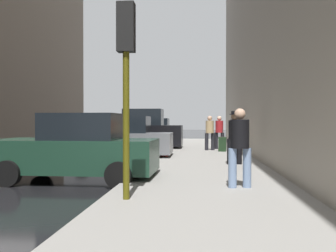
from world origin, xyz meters
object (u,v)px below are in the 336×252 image
object	(u,v)px
parked_dark_green_sedan	(77,149)
pedestrian_with_fedora	(235,135)
traffic_light	(126,57)
parked_silver_sedan	(152,132)
parked_black_suv	(141,131)
pedestrian_in_red_jacket	(219,131)
pedestrian_in_jeans	(240,143)
rolling_suitcase	(223,144)
fire_hydrant	(165,148)
pedestrian_in_tan_coat	(210,131)
parked_gray_coupe	(122,139)

from	to	relation	value
parked_dark_green_sedan	pedestrian_with_fedora	size ratio (longest dim) A/B	2.38
parked_dark_green_sedan	traffic_light	size ratio (longest dim) A/B	1.18
parked_silver_sedan	parked_black_suv	bearing A→B (deg)	-90.00
parked_black_suv	pedestrian_in_red_jacket	distance (m)	4.27
pedestrian_in_jeans	pedestrian_with_fedora	bearing A→B (deg)	86.18
parked_dark_green_sedan	rolling_suitcase	world-z (taller)	parked_dark_green_sedan
fire_hydrant	pedestrian_in_jeans	distance (m)	7.36
traffic_light	pedestrian_in_tan_coat	distance (m)	12.17
pedestrian_in_tan_coat	fire_hydrant	bearing A→B (deg)	-118.12
parked_dark_green_sedan	parked_gray_coupe	bearing A→B (deg)	90.00
fire_hydrant	rolling_suitcase	bearing A→B (deg)	49.86
pedestrian_in_tan_coat	pedestrian_in_red_jacket	xyz separation A→B (m)	(0.52, 0.85, 0.00)
parked_silver_sedan	pedestrian_with_fedora	distance (m)	13.34
pedestrian_with_fedora	fire_hydrant	bearing A→B (deg)	135.26
parked_silver_sedan	traffic_light	xyz separation A→B (m)	(1.85, -18.44, 1.91)
parked_dark_green_sedan	pedestrian_with_fedora	bearing A→B (deg)	34.88
parked_black_suv	rolling_suitcase	world-z (taller)	parked_black_suv
pedestrian_in_tan_coat	traffic_light	bearing A→B (deg)	-98.81
rolling_suitcase	parked_dark_green_sedan	bearing A→B (deg)	-116.74
parked_dark_green_sedan	parked_silver_sedan	world-z (taller)	same
pedestrian_in_tan_coat	pedestrian_with_fedora	xyz separation A→B (m)	(0.66, -6.08, 0.03)
parked_silver_sedan	fire_hydrant	world-z (taller)	parked_silver_sedan
fire_hydrant	parked_gray_coupe	bearing A→B (deg)	176.67
parked_dark_green_sedan	pedestrian_in_red_jacket	bearing A→B (deg)	67.06
pedestrian_in_tan_coat	rolling_suitcase	distance (m)	1.04
parked_black_suv	fire_hydrant	world-z (taller)	parked_black_suv
parked_dark_green_sedan	pedestrian_with_fedora	distance (m)	5.32
traffic_light	rolling_suitcase	bearing A→B (deg)	77.83
pedestrian_in_red_jacket	pedestrian_in_tan_coat	bearing A→B (deg)	-121.42
parked_dark_green_sedan	parked_gray_coupe	size ratio (longest dim) A/B	1.01
pedestrian_with_fedora	pedestrian_in_jeans	xyz separation A→B (m)	(-0.30, -4.45, -0.03)
pedestrian_in_jeans	pedestrian_in_red_jacket	bearing A→B (deg)	89.21
fire_hydrant	pedestrian_in_jeans	xyz separation A→B (m)	(2.26, -6.98, 0.61)
fire_hydrant	rolling_suitcase	world-z (taller)	rolling_suitcase
traffic_light	pedestrian_with_fedora	bearing A→B (deg)	66.76
parked_silver_sedan	rolling_suitcase	xyz separation A→B (m)	(4.30, -7.11, -0.36)
fire_hydrant	traffic_light	size ratio (longest dim) A/B	0.20
rolling_suitcase	pedestrian_in_jeans	bearing A→B (deg)	-91.35
pedestrian_in_jeans	parked_black_suv	bearing A→B (deg)	108.69
parked_silver_sedan	traffic_light	bearing A→B (deg)	-84.26
pedestrian_in_red_jacket	fire_hydrant	bearing A→B (deg)	-118.77
pedestrian_in_red_jacket	rolling_suitcase	world-z (taller)	pedestrian_in_red_jacket
pedestrian_in_jeans	rolling_suitcase	distance (m)	9.96
parked_black_suv	pedestrian_in_jeans	size ratio (longest dim) A/B	2.69
parked_dark_green_sedan	parked_gray_coupe	world-z (taller)	same
traffic_light	parked_silver_sedan	bearing A→B (deg)	95.74
parked_gray_coupe	traffic_light	xyz separation A→B (m)	(1.85, -8.47, 1.91)
parked_dark_green_sedan	fire_hydrant	size ratio (longest dim) A/B	6.02
parked_gray_coupe	rolling_suitcase	xyz separation A→B (m)	(4.30, 2.85, -0.36)
fire_hydrant	pedestrian_with_fedora	world-z (taller)	pedestrian_with_fedora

